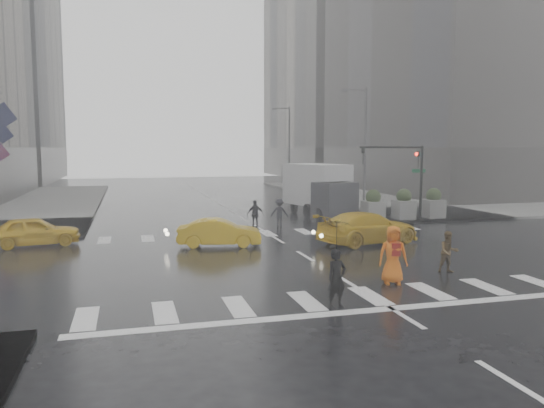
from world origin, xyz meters
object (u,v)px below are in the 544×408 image
object	(u,v)px
taxi_front	(34,231)
pedestrian_brown	(449,252)
taxi_mid	(219,232)
pedestrian_orange	(393,255)
box_truck	(321,189)
traffic_signal_pole	(406,167)

from	to	relation	value
taxi_front	pedestrian_brown	bearing A→B (deg)	-131.04
taxi_mid	pedestrian_orange	bearing A→B (deg)	-140.59
taxi_front	box_truck	size ratio (longest dim) A/B	0.62
box_truck	traffic_signal_pole	bearing A→B (deg)	-56.85
pedestrian_brown	box_truck	bearing A→B (deg)	94.77
traffic_signal_pole	pedestrian_orange	size ratio (longest dim) A/B	2.38
traffic_signal_pole	taxi_front	size ratio (longest dim) A/B	1.16
pedestrian_brown	pedestrian_orange	world-z (taller)	pedestrian_orange
pedestrian_orange	box_truck	world-z (taller)	box_truck
pedestrian_brown	box_truck	size ratio (longest dim) A/B	0.23
pedestrian_orange	taxi_mid	xyz separation A→B (m)	(-4.29, 8.01, -0.34)
traffic_signal_pole	box_truck	distance (m)	5.48
traffic_signal_pole	box_truck	bearing A→B (deg)	140.08
pedestrian_orange	box_truck	distance (m)	16.70
taxi_front	box_truck	world-z (taller)	box_truck
pedestrian_orange	box_truck	bearing A→B (deg)	94.36
traffic_signal_pole	box_truck	xyz separation A→B (m)	(-4.05, 3.39, -1.44)
pedestrian_brown	taxi_front	size ratio (longest dim) A/B	0.38
pedestrian_brown	taxi_mid	distance (m)	9.94
traffic_signal_pole	taxi_mid	xyz separation A→B (m)	(-11.98, -4.88, -2.61)
pedestrian_brown	pedestrian_orange	distance (m)	2.79
pedestrian_brown	taxi_front	distance (m)	17.60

